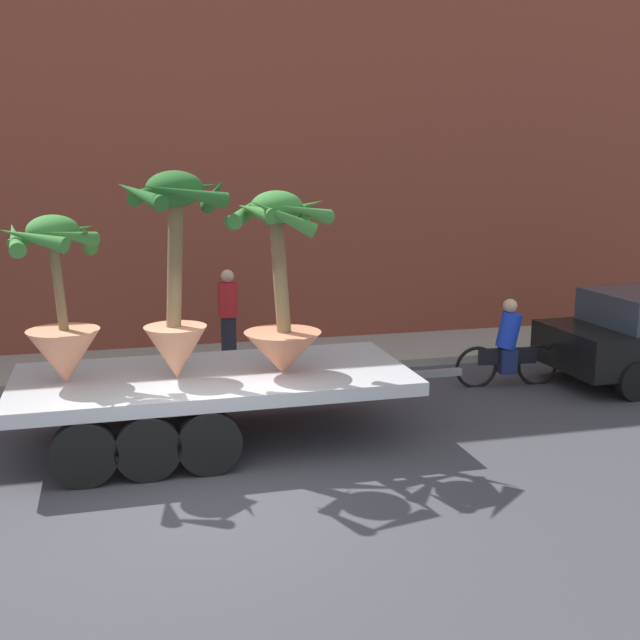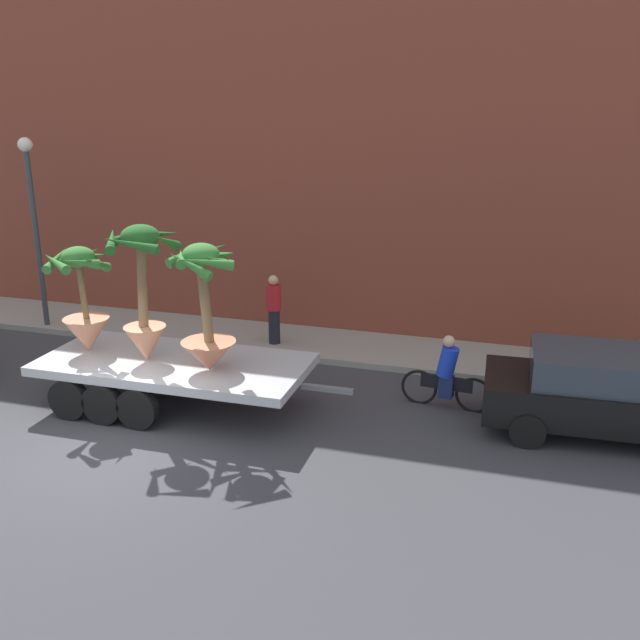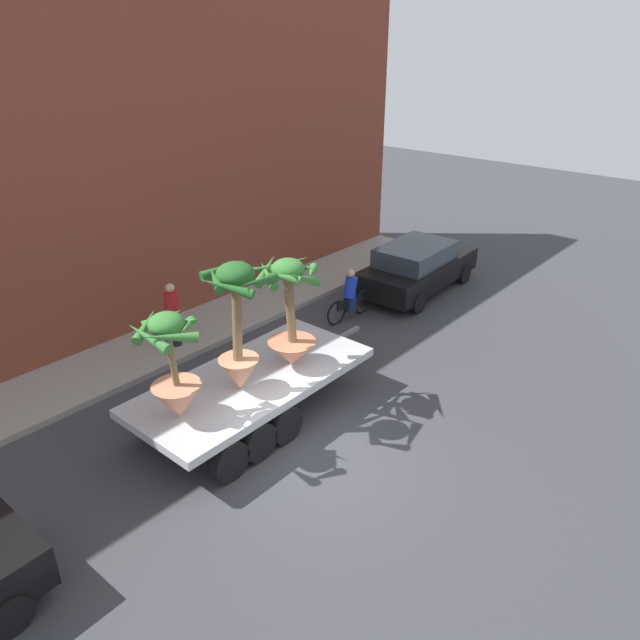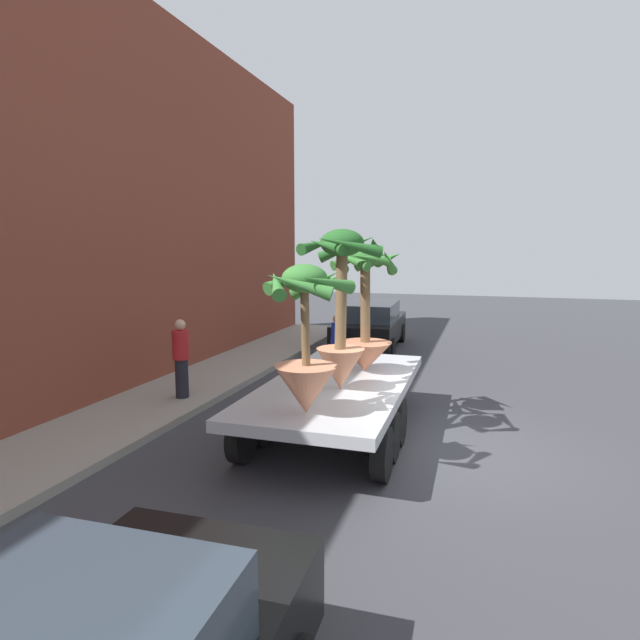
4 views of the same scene
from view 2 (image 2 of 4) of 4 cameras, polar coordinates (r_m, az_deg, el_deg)
ground_plane at (r=13.22m, az=-16.50°, el=-9.90°), size 60.00×60.00×0.00m
sidewalk at (r=18.13m, az=-6.08°, el=-1.35°), size 24.00×2.20×0.15m
building_facade at (r=18.77m, az=-4.47°, el=13.34°), size 24.00×1.20×9.11m
flatbed_trailer at (r=14.42m, az=-12.49°, el=-3.89°), size 6.29×2.48×0.98m
potted_palm_rear at (r=13.89m, az=-14.09°, el=2.10°), size 1.46×1.47×2.70m
potted_palm_middle at (r=14.88m, az=-18.53°, el=1.07°), size 1.25×1.35×2.16m
potted_palm_front at (r=13.25m, az=-9.19°, el=0.40°), size 1.41×1.49×2.44m
cyclist at (r=14.21m, az=10.20°, el=-4.47°), size 1.84×0.38×1.54m
parked_car at (r=13.87m, az=22.41°, el=-5.43°), size 4.67×2.14×1.58m
pedestrian_near_gate at (r=17.12m, az=-3.74°, el=0.97°), size 0.36×0.36×1.71m
street_lamp at (r=19.44m, az=-22.15°, el=8.34°), size 0.36×0.36×4.83m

